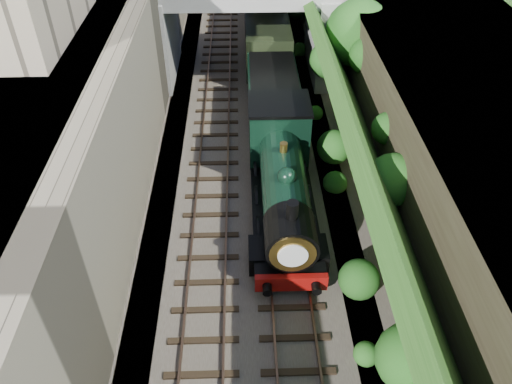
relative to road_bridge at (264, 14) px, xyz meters
name	(u,v)px	position (x,y,z in m)	size (l,w,h in m)	color
trackbed	(250,103)	(-0.94, -4.00, -3.98)	(10.00, 90.00, 0.20)	#473F38
retaining_wall	(152,51)	(-6.44, -4.00, -0.58)	(1.00, 90.00, 7.00)	#756B56
street_plateau_left	(90,52)	(-9.94, -4.00, -0.58)	(6.00, 90.00, 7.00)	#262628
street_plateau_right	(415,54)	(8.56, -4.00, -0.95)	(8.00, 90.00, 6.25)	#262628
embankment_slope	(344,81)	(4.06, -6.47, -1.30)	(4.48, 90.00, 6.51)	#1E4714
track_left	(217,101)	(-2.94, -4.00, -3.83)	(2.50, 90.00, 0.20)	black
track_right	(270,101)	(0.26, -4.00, -3.83)	(2.50, 90.00, 0.20)	black
road_bridge	(264,14)	(0.00, 0.00, 0.00)	(16.00, 6.40, 7.25)	gray
tree	(359,35)	(4.97, -4.83, 0.57)	(3.60, 3.80, 6.60)	black
locomotive	(283,180)	(0.26, -13.85, -2.18)	(3.10, 10.22, 3.83)	black
tender	(273,101)	(0.26, -6.49, -2.46)	(2.70, 6.00, 3.05)	black
coach_front	(263,11)	(0.26, 6.11, -2.03)	(2.90, 18.00, 3.70)	black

